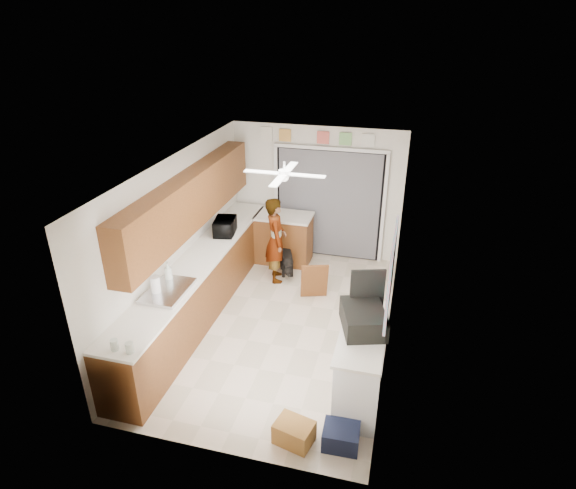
# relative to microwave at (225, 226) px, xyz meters

# --- Properties ---
(floor) EXTENTS (5.00, 5.00, 0.00)m
(floor) POSITION_rel_microwave_xyz_m (1.24, -0.95, -1.07)
(floor) COLOR beige
(floor) RESTS_ON ground
(ceiling) EXTENTS (5.00, 5.00, 0.00)m
(ceiling) POSITION_rel_microwave_xyz_m (1.24, -0.95, 1.43)
(ceiling) COLOR white
(ceiling) RESTS_ON ground
(wall_back) EXTENTS (3.20, 0.00, 3.20)m
(wall_back) POSITION_rel_microwave_xyz_m (1.24, 1.55, 0.18)
(wall_back) COLOR silver
(wall_back) RESTS_ON ground
(wall_front) EXTENTS (3.20, 0.00, 3.20)m
(wall_front) POSITION_rel_microwave_xyz_m (1.24, -3.45, 0.18)
(wall_front) COLOR silver
(wall_front) RESTS_ON ground
(wall_left) EXTENTS (0.00, 5.00, 5.00)m
(wall_left) POSITION_rel_microwave_xyz_m (-0.36, -0.95, 0.18)
(wall_left) COLOR silver
(wall_left) RESTS_ON ground
(wall_right) EXTENTS (0.00, 5.00, 5.00)m
(wall_right) POSITION_rel_microwave_xyz_m (2.84, -0.95, 0.18)
(wall_right) COLOR silver
(wall_right) RESTS_ON ground
(left_base_cabinets) EXTENTS (0.60, 4.80, 0.90)m
(left_base_cabinets) POSITION_rel_microwave_xyz_m (-0.06, -0.95, -0.62)
(left_base_cabinets) COLOR brown
(left_base_cabinets) RESTS_ON floor
(left_countertop) EXTENTS (0.62, 4.80, 0.04)m
(left_countertop) POSITION_rel_microwave_xyz_m (-0.05, -0.95, -0.15)
(left_countertop) COLOR white
(left_countertop) RESTS_ON left_base_cabinets
(upper_cabinets) EXTENTS (0.32, 4.00, 0.80)m
(upper_cabinets) POSITION_rel_microwave_xyz_m (-0.20, -0.75, 0.73)
(upper_cabinets) COLOR brown
(upper_cabinets) RESTS_ON wall_left
(sink_basin) EXTENTS (0.50, 0.76, 0.06)m
(sink_basin) POSITION_rel_microwave_xyz_m (-0.05, -1.95, -0.12)
(sink_basin) COLOR silver
(sink_basin) RESTS_ON left_countertop
(faucet) EXTENTS (0.03, 0.03, 0.22)m
(faucet) POSITION_rel_microwave_xyz_m (-0.24, -1.95, -0.02)
(faucet) COLOR silver
(faucet) RESTS_ON left_countertop
(peninsula_base) EXTENTS (1.00, 0.60, 0.90)m
(peninsula_base) POSITION_rel_microwave_xyz_m (0.74, 1.05, -0.62)
(peninsula_base) COLOR brown
(peninsula_base) RESTS_ON floor
(peninsula_top) EXTENTS (1.04, 0.64, 0.04)m
(peninsula_top) POSITION_rel_microwave_xyz_m (0.74, 1.05, -0.15)
(peninsula_top) COLOR white
(peninsula_top) RESTS_ON peninsula_base
(back_opening_recess) EXTENTS (2.00, 0.06, 2.10)m
(back_opening_recess) POSITION_rel_microwave_xyz_m (1.49, 1.52, -0.02)
(back_opening_recess) COLOR black
(back_opening_recess) RESTS_ON wall_back
(curtain_panel) EXTENTS (1.90, 0.03, 2.05)m
(curtain_panel) POSITION_rel_microwave_xyz_m (1.49, 1.48, -0.02)
(curtain_panel) COLOR slate
(curtain_panel) RESTS_ON wall_back
(door_trim_left) EXTENTS (0.06, 0.04, 2.10)m
(door_trim_left) POSITION_rel_microwave_xyz_m (0.47, 1.49, -0.02)
(door_trim_left) COLOR white
(door_trim_left) RESTS_ON wall_back
(door_trim_right) EXTENTS (0.06, 0.04, 2.10)m
(door_trim_right) POSITION_rel_microwave_xyz_m (2.51, 1.49, -0.02)
(door_trim_right) COLOR white
(door_trim_right) RESTS_ON wall_back
(door_trim_head) EXTENTS (2.10, 0.04, 0.06)m
(door_trim_head) POSITION_rel_microwave_xyz_m (1.49, 1.49, 1.05)
(door_trim_head) COLOR white
(door_trim_head) RESTS_ON wall_back
(header_frame_0) EXTENTS (0.22, 0.02, 0.22)m
(header_frame_0) POSITION_rel_microwave_xyz_m (0.64, 1.52, 1.23)
(header_frame_0) COLOR gold
(header_frame_0) RESTS_ON wall_back
(header_frame_2) EXTENTS (0.22, 0.02, 0.22)m
(header_frame_2) POSITION_rel_microwave_xyz_m (1.34, 1.52, 1.23)
(header_frame_2) COLOR #DE5E53
(header_frame_2) RESTS_ON wall_back
(header_frame_3) EXTENTS (0.22, 0.02, 0.22)m
(header_frame_3) POSITION_rel_microwave_xyz_m (1.74, 1.52, 1.23)
(header_frame_3) COLOR #77B567
(header_frame_3) RESTS_ON wall_back
(header_frame_4) EXTENTS (0.22, 0.02, 0.22)m
(header_frame_4) POSITION_rel_microwave_xyz_m (2.14, 1.52, 1.23)
(header_frame_4) COLOR silver
(header_frame_4) RESTS_ON wall_back
(route66_sign) EXTENTS (0.22, 0.02, 0.26)m
(route66_sign) POSITION_rel_microwave_xyz_m (0.29, 1.52, 1.23)
(route66_sign) COLOR silver
(route66_sign) RESTS_ON wall_back
(right_counter_base) EXTENTS (0.50, 1.40, 0.90)m
(right_counter_base) POSITION_rel_microwave_xyz_m (2.59, -2.15, -0.62)
(right_counter_base) COLOR white
(right_counter_base) RESTS_ON floor
(right_counter_top) EXTENTS (0.54, 1.44, 0.04)m
(right_counter_top) POSITION_rel_microwave_xyz_m (2.58, -2.15, -0.15)
(right_counter_top) COLOR white
(right_counter_top) RESTS_ON right_counter_base
(abstract_painting) EXTENTS (0.03, 1.15, 0.95)m
(abstract_painting) POSITION_rel_microwave_xyz_m (2.82, -1.95, 0.58)
(abstract_painting) COLOR #FC5D81
(abstract_painting) RESTS_ON wall_right
(ceiling_fan) EXTENTS (1.14, 1.14, 0.24)m
(ceiling_fan) POSITION_rel_microwave_xyz_m (1.24, -0.75, 1.25)
(ceiling_fan) COLOR white
(ceiling_fan) RESTS_ON ceiling
(microwave) EXTENTS (0.41, 0.53, 0.27)m
(microwave) POSITION_rel_microwave_xyz_m (0.00, 0.00, 0.00)
(microwave) COLOR black
(microwave) RESTS_ON left_countertop
(soap_bottle) EXTENTS (0.13, 0.13, 0.29)m
(soap_bottle) POSITION_rel_microwave_xyz_m (-0.18, -1.68, 0.01)
(soap_bottle) COLOR silver
(soap_bottle) RESTS_ON left_countertop
(jar_a) EXTENTS (0.10, 0.10, 0.13)m
(jar_a) POSITION_rel_microwave_xyz_m (0.14, -3.20, -0.07)
(jar_a) COLOR silver
(jar_a) RESTS_ON left_countertop
(jar_b) EXTENTS (0.12, 0.12, 0.13)m
(jar_b) POSITION_rel_microwave_xyz_m (-0.05, -3.20, -0.07)
(jar_b) COLOR silver
(jar_b) RESTS_ON left_countertop
(paper_towel_roll) EXTENTS (0.15, 0.15, 0.27)m
(paper_towel_roll) POSITION_rel_microwave_xyz_m (-0.17, -2.05, 0.00)
(paper_towel_roll) COLOR white
(paper_towel_roll) RESTS_ON left_countertop
(suitcase) EXTENTS (0.64, 0.74, 0.27)m
(suitcase) POSITION_rel_microwave_xyz_m (2.56, -2.11, 0.00)
(suitcase) COLOR black
(suitcase) RESTS_ON right_counter_top
(suitcase_rim) EXTENTS (0.59, 0.69, 0.02)m
(suitcase_rim) POSITION_rel_microwave_xyz_m (2.56, -2.11, -0.11)
(suitcase_rim) COLOR yellow
(suitcase_rim) RESTS_ON suitcase
(suitcase_lid) EXTENTS (0.41, 0.15, 0.50)m
(suitcase_lid) POSITION_rel_microwave_xyz_m (2.56, -1.82, 0.25)
(suitcase_lid) COLOR black
(suitcase_lid) RESTS_ON suitcase
(cardboard_box) EXTENTS (0.47, 0.40, 0.26)m
(cardboard_box) POSITION_rel_microwave_xyz_m (1.98, -3.10, -0.95)
(cardboard_box) COLOR olive
(cardboard_box) RESTS_ON floor
(navy_crate) EXTENTS (0.41, 0.34, 0.24)m
(navy_crate) POSITION_rel_microwave_xyz_m (2.49, -3.02, -0.95)
(navy_crate) COLOR black
(navy_crate) RESTS_ON floor
(cabinet_door_panel) EXTENTS (0.47, 0.30, 0.66)m
(cabinet_door_panel) POSITION_rel_microwave_xyz_m (1.58, -0.14, -0.74)
(cabinet_door_panel) COLOR brown
(cabinet_door_panel) RESTS_ON floor
(man) EXTENTS (0.54, 0.65, 1.53)m
(man) POSITION_rel_microwave_xyz_m (0.79, 0.33, -0.31)
(man) COLOR white
(man) RESTS_ON floor
(dog) EXTENTS (0.45, 0.64, 0.47)m
(dog) POSITION_rel_microwave_xyz_m (0.91, 0.59, -0.84)
(dog) COLOR black
(dog) RESTS_ON floor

